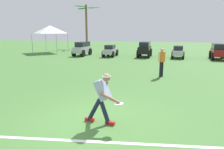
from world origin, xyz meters
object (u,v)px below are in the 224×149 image
object	(u,v)px
parked_car_slot_b	(110,51)
event_tent	(50,29)
teammate_near_sideline	(162,60)
parked_car_slot_a	(82,48)
frisbee_in_flight	(119,104)
parked_car_slot_d	(178,52)
parked_car_slot_e	(218,51)
parked_car_slot_c	(145,49)
frisbee_thrower	(102,96)
palm_tree_far_left	(86,22)

from	to	relation	value
parked_car_slot_b	event_tent	size ratio (longest dim) A/B	0.76
teammate_near_sideline	parked_car_slot_a	world-z (taller)	teammate_near_sideline
frisbee_in_flight	parked_car_slot_d	xyz separation A→B (m)	(2.42, 15.27, -0.13)
parked_car_slot_a	parked_car_slot_e	world-z (taller)	same
frisbee_in_flight	parked_car_slot_c	size ratio (longest dim) A/B	0.14
parked_car_slot_b	event_tent	xyz separation A→B (m)	(-7.26, 2.09, 1.95)
frisbee_in_flight	parked_car_slot_b	world-z (taller)	parked_car_slot_b
parked_car_slot_b	parked_car_slot_c	size ratio (longest dim) A/B	0.93
teammate_near_sideline	parked_car_slot_b	distance (m)	9.47
parked_car_slot_b	frisbee_thrower	bearing A→B (deg)	-77.46
frisbee_thrower	parked_car_slot_b	xyz separation A→B (m)	(-3.27, 14.72, -0.23)
parked_car_slot_e	teammate_near_sideline	bearing A→B (deg)	-119.33
frisbee_in_flight	event_tent	world-z (taller)	event_tent
parked_car_slot_b	parked_car_slot_e	bearing A→B (deg)	0.99
palm_tree_far_left	parked_car_slot_d	bearing A→B (deg)	-36.80
parked_car_slot_a	event_tent	size ratio (longest dim) A/B	0.83
frisbee_thrower	parked_car_slot_c	size ratio (longest dim) A/B	0.59
frisbee_thrower	event_tent	distance (m)	19.91
frisbee_in_flight	event_tent	size ratio (longest dim) A/B	0.12
frisbee_thrower	parked_car_slot_a	xyz separation A→B (m)	(-6.11, 14.81, -0.07)
parked_car_slot_b	parked_car_slot_c	bearing A→B (deg)	7.13
parked_car_slot_c	parked_car_slot_e	bearing A→B (deg)	-2.18
parked_car_slot_d	palm_tree_far_left	world-z (taller)	palm_tree_far_left
event_tent	parked_car_slot_a	bearing A→B (deg)	-24.28
frisbee_in_flight	parked_car_slot_a	distance (m)	16.47
parked_car_slot_b	palm_tree_far_left	bearing A→B (deg)	121.36
teammate_near_sideline	parked_car_slot_d	world-z (taller)	teammate_near_sideline
teammate_near_sideline	parked_car_slot_d	distance (m)	8.56
parked_car_slot_c	event_tent	world-z (taller)	event_tent
event_tent	parked_car_slot_c	bearing A→B (deg)	-9.16
frisbee_thrower	event_tent	bearing A→B (deg)	122.07
parked_car_slot_c	frisbee_thrower	bearing A→B (deg)	-89.75
palm_tree_far_left	parked_car_slot_a	bearing A→B (deg)	-73.40
teammate_near_sideline	parked_car_slot_d	bearing A→B (deg)	80.53
teammate_near_sideline	parked_car_slot_b	world-z (taller)	teammate_near_sideline
frisbee_thrower	parked_car_slot_e	distance (m)	16.12
frisbee_thrower	palm_tree_far_left	bearing A→B (deg)	110.27
parked_car_slot_b	parked_car_slot_e	distance (m)	9.47
frisbee_thrower	parked_car_slot_d	xyz separation A→B (m)	(2.92, 14.99, -0.23)
parked_car_slot_b	parked_car_slot_e	world-z (taller)	parked_car_slot_e
parked_car_slot_d	parked_car_slot_e	world-z (taller)	parked_car_slot_e
parked_car_slot_a	parked_car_slot_c	world-z (taller)	parked_car_slot_c
frisbee_in_flight	palm_tree_far_left	distance (m)	25.90
parked_car_slot_a	event_tent	world-z (taller)	event_tent
teammate_near_sideline	event_tent	xyz separation A→B (m)	(-12.04, 10.25, 1.58)
frisbee_in_flight	event_tent	xyz separation A→B (m)	(-11.03, 17.09, 1.82)
teammate_near_sideline	palm_tree_far_left	world-z (taller)	palm_tree_far_left
teammate_near_sideline	parked_car_slot_e	xyz separation A→B (m)	(4.68, 8.33, -0.22)
frisbee_in_flight	parked_car_slot_e	bearing A→B (deg)	69.41
frisbee_thrower	parked_car_slot_d	world-z (taller)	frisbee_thrower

